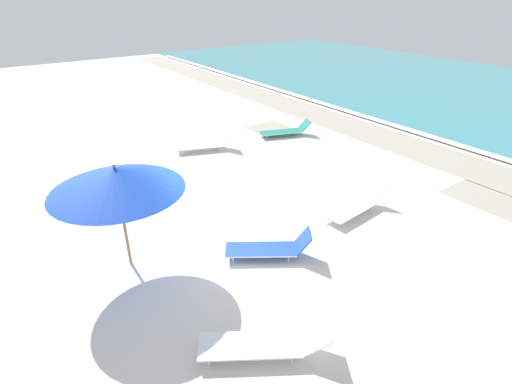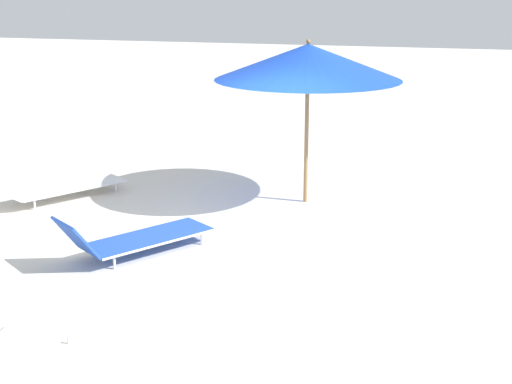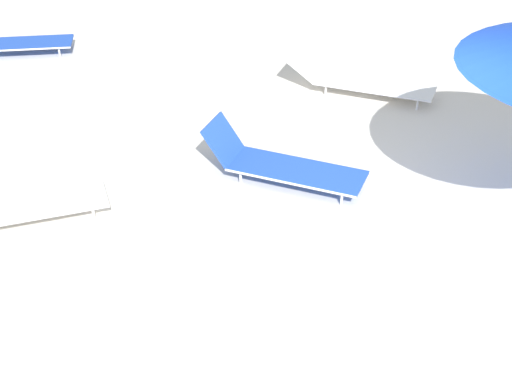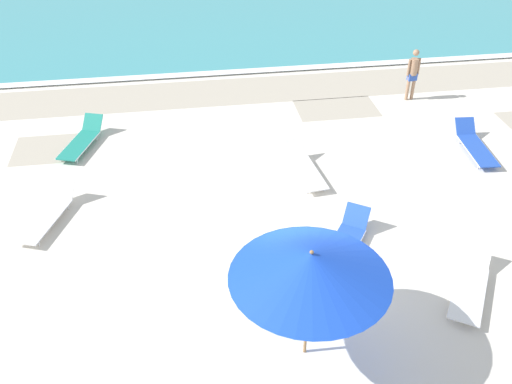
# 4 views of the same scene
# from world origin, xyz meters

# --- Properties ---
(ground_plane) EXTENTS (60.00, 60.00, 0.16)m
(ground_plane) POSITION_xyz_m (0.00, 0.01, -0.08)
(ground_plane) COLOR silver
(beach_umbrella) EXTENTS (2.77, 2.77, 2.46)m
(beach_umbrella) POSITION_xyz_m (-0.45, -2.28, 2.13)
(beach_umbrella) COLOR #9E7547
(beach_umbrella) RESTS_ON ground_plane
(sun_lounger_beside_umbrella) EXTENTS (1.60, 1.96, 0.63)m
(sun_lounger_beside_umbrella) POSITION_xyz_m (1.13, 0.49, 0.22)
(sun_lounger_beside_umbrella) COLOR blue
(sun_lounger_beside_umbrella) RESTS_ON ground_plane
(sun_lounger_mid_beach_pair_a) EXTENTS (1.71, 2.20, 0.50)m
(sun_lounger_mid_beach_pair_a) POSITION_xyz_m (3.29, -1.27, 0.21)
(sun_lounger_mid_beach_pair_a) COLOR white
(sun_lounger_mid_beach_pair_a) RESTS_ON ground_plane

